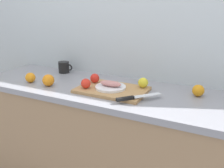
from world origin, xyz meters
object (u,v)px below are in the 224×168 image
object	(u,v)px
coffee_mug_0	(64,67)
orange_0	(198,90)
fish_fillet	(111,83)
cutting_board	(112,90)
white_plate	(111,87)
chef_knife	(133,97)
lemon_0	(143,83)

from	to	relation	value
coffee_mug_0	orange_0	xyz separation A→B (m)	(1.09, -0.08, -0.01)
fish_fillet	orange_0	size ratio (longest dim) A/B	2.06
cutting_board	orange_0	xyz separation A→B (m)	(0.52, 0.16, 0.03)
white_plate	chef_knife	size ratio (longest dim) A/B	0.86
lemon_0	orange_0	distance (m)	0.35
cutting_board	white_plate	size ratio (longest dim) A/B	2.24
white_plate	orange_0	bearing A→B (deg)	16.74
coffee_mug_0	fish_fillet	bearing A→B (deg)	-23.22
lemon_0	fish_fillet	bearing A→B (deg)	-149.78
cutting_board	lemon_0	world-z (taller)	lemon_0
cutting_board	chef_knife	distance (m)	0.23
lemon_0	coffee_mug_0	xyz separation A→B (m)	(-0.74, 0.13, -0.01)
cutting_board	orange_0	distance (m)	0.55
cutting_board	white_plate	world-z (taller)	white_plate
fish_fillet	chef_knife	xyz separation A→B (m)	(0.20, -0.11, -0.02)
coffee_mug_0	orange_0	bearing A→B (deg)	-4.15
chef_knife	orange_0	world-z (taller)	orange_0
lemon_0	coffee_mug_0	bearing A→B (deg)	170.09
orange_0	coffee_mug_0	bearing A→B (deg)	175.85
fish_fillet	chef_knife	distance (m)	0.23
chef_knife	lemon_0	distance (m)	0.22
cutting_board	white_plate	distance (m)	0.02
cutting_board	lemon_0	bearing A→B (deg)	30.84
fish_fillet	orange_0	xyz separation A→B (m)	(0.53, 0.16, -0.02)
chef_knife	coffee_mug_0	size ratio (longest dim) A/B	1.81
fish_fillet	cutting_board	bearing A→B (deg)	16.87
white_plate	fish_fillet	bearing A→B (deg)	0.00
chef_knife	lemon_0	xyz separation A→B (m)	(-0.02, 0.22, 0.02)
chef_knife	coffee_mug_0	distance (m)	0.84
lemon_0	orange_0	bearing A→B (deg)	8.42
chef_knife	cutting_board	bearing A→B (deg)	101.88
fish_fillet	lemon_0	world-z (taller)	lemon_0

